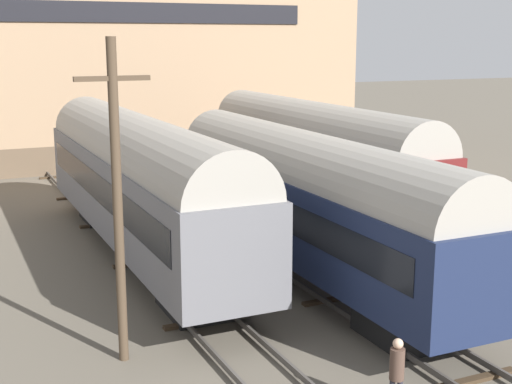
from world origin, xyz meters
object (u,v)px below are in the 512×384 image
at_px(utility_pole, 117,199).
at_px(person_worker, 397,369).
at_px(train_car_maroon, 314,152).
at_px(train_car_navy, 307,196).
at_px(train_car_grey, 139,177).

bearing_deg(utility_pole, person_worker, -47.85).
bearing_deg(train_car_maroon, person_worker, -113.23).
xyz_separation_m(train_car_navy, train_car_grey, (-4.42, 4.73, 0.17)).
bearing_deg(train_car_maroon, utility_pole, -136.29).
xyz_separation_m(train_car_maroon, person_worker, (-6.96, -16.23, -1.92)).
height_order(person_worker, utility_pole, utility_pole).
bearing_deg(train_car_grey, utility_pole, -108.39).
bearing_deg(train_car_grey, train_car_maroon, 17.38).
distance_m(train_car_navy, train_car_grey, 6.47).
xyz_separation_m(train_car_maroon, utility_pole, (-11.61, -11.10, 1.18)).
height_order(train_car_navy, train_car_maroon, train_car_maroon).
distance_m(person_worker, utility_pole, 7.59).
bearing_deg(train_car_grey, train_car_navy, -46.91).
bearing_deg(utility_pole, train_car_grey, 71.61).
relative_size(person_worker, utility_pole, 0.22).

